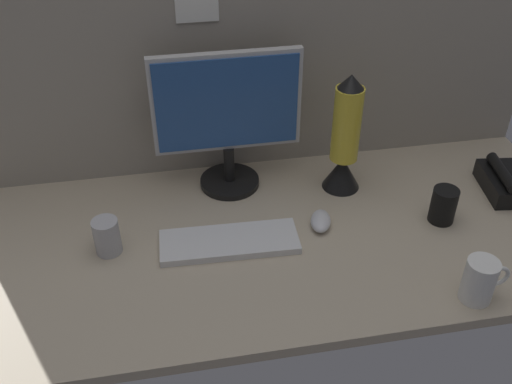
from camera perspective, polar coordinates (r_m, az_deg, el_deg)
name	(u,v)px	position (r cm, az deg, el deg)	size (l,w,h in cm)	color
ground_plane	(271,236)	(163.21, 1.46, -4.27)	(180.00, 80.00, 3.00)	tan
cubicle_wall_back	(247,43)	(173.34, -0.90, 14.34)	(180.00, 5.50, 79.43)	gray
monitor	(227,115)	(168.22, -2.81, 7.45)	(42.64, 18.00, 42.40)	black
keyboard	(229,242)	(157.57, -2.61, -4.86)	(37.00, 13.00, 2.00)	silver
mouse	(320,220)	(164.27, 6.28, -2.75)	(5.60, 9.60, 3.40)	silver
mug_ceramic_white	(480,280)	(149.78, 20.97, -8.03)	(11.56, 7.71, 11.55)	white
mug_black_travel	(443,205)	(171.04, 17.78, -1.24)	(7.16, 7.16, 10.44)	black
mug_steel	(107,237)	(157.71, -14.31, -4.23)	(6.89, 6.89, 10.04)	#B2B2B7
lava_lamp	(345,143)	(172.49, 8.64, 4.77)	(11.30, 11.30, 36.99)	black
desk_phone	(512,182)	(191.40, 23.65, 0.89)	(19.40, 21.11, 8.80)	black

